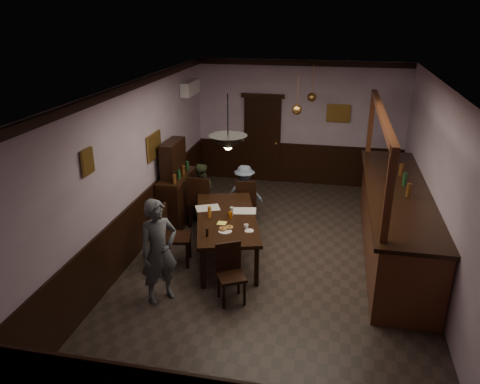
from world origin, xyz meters
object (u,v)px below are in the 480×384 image
(coffee_cup, at_px, (246,226))
(bar_counter, at_px, (395,220))
(chair_far_left, at_px, (200,199))
(soda_can, at_px, (231,215))
(chair_far_right, at_px, (246,200))
(person_seated_right, at_px, (244,192))
(chair_side, at_px, (172,233))
(person_seated_left, at_px, (201,192))
(pendant_brass_mid, at_px, (297,110))
(person_standing, at_px, (159,251))
(dining_table, at_px, (226,220))
(pendant_brass_far, at_px, (312,97))
(sideboard, at_px, (177,190))
(chair_near, at_px, (230,270))
(pendant_iron, at_px, (228,143))

(coffee_cup, xyz_separation_m, bar_counter, (2.45, 1.11, -0.16))
(chair_far_left, height_order, soda_can, chair_far_left)
(chair_far_right, relative_size, person_seated_right, 0.83)
(chair_far_left, bearing_deg, bar_counter, 169.79)
(chair_far_left, relative_size, soda_can, 8.83)
(chair_side, xyz_separation_m, person_seated_left, (-0.02, 1.81, 0.04))
(bar_counter, bearing_deg, chair_side, -162.82)
(pendant_brass_mid, bearing_deg, person_standing, -116.78)
(dining_table, bearing_deg, pendant_brass_far, 69.49)
(bar_counter, height_order, pendant_brass_mid, pendant_brass_mid)
(person_seated_right, distance_m, sideboard, 1.39)
(chair_near, bearing_deg, chair_far_right, 68.09)
(chair_near, bearing_deg, chair_far_left, 88.10)
(person_seated_left, bearing_deg, dining_table, 113.22)
(chair_far_left, relative_size, pendant_brass_far, 1.31)
(dining_table, distance_m, pendant_brass_far, 3.75)
(chair_far_left, height_order, chair_far_right, chair_far_left)
(coffee_cup, height_order, pendant_iron, pendant_iron)
(chair_side, distance_m, soda_can, 1.04)
(chair_side, distance_m, pendant_brass_mid, 3.36)
(chair_near, xyz_separation_m, person_seated_left, (-1.22, 2.64, 0.12))
(chair_side, distance_m, person_standing, 1.09)
(sideboard, bearing_deg, person_seated_right, 16.46)
(coffee_cup, bearing_deg, person_standing, -151.17)
(chair_near, height_order, person_seated_right, person_seated_right)
(dining_table, height_order, chair_side, chair_side)
(chair_far_right, xyz_separation_m, person_seated_left, (-0.94, 0.02, 0.08))
(coffee_cup, distance_m, bar_counter, 2.70)
(person_seated_left, distance_m, pendant_brass_far, 3.21)
(chair_far_right, distance_m, person_seated_right, 0.28)
(pendant_brass_mid, bearing_deg, soda_can, -116.45)
(chair_far_left, bearing_deg, person_standing, 88.74)
(chair_side, relative_size, bar_counter, 0.23)
(chair_far_left, bearing_deg, dining_table, 122.07)
(coffee_cup, height_order, pendant_brass_mid, pendant_brass_mid)
(chair_far_right, relative_size, soda_can, 8.00)
(coffee_cup, height_order, soda_can, soda_can)
(dining_table, relative_size, coffee_cup, 29.89)
(coffee_cup, bearing_deg, chair_side, 165.73)
(chair_far_right, height_order, coffee_cup, chair_far_right)
(person_seated_left, bearing_deg, pendant_iron, 107.87)
(pendant_brass_mid, relative_size, pendant_brass_far, 1.00)
(chair_far_right, distance_m, pendant_brass_mid, 2.04)
(chair_far_right, distance_m, person_seated_left, 0.94)
(chair_far_right, bearing_deg, pendant_brass_mid, -169.37)
(person_seated_left, xyz_separation_m, pendant_brass_far, (2.05, 1.81, 1.69))
(chair_near, height_order, pendant_brass_mid, pendant_brass_mid)
(chair_near, relative_size, person_seated_right, 0.77)
(person_seated_right, distance_m, coffee_cup, 2.07)
(chair_near, distance_m, pendant_brass_mid, 3.61)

